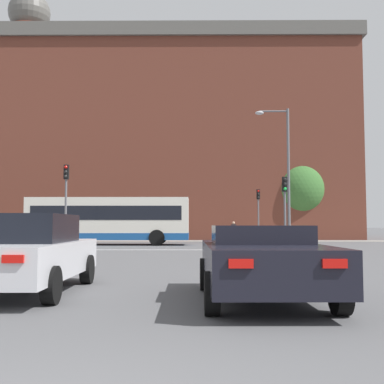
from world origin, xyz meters
The scene contains 12 objects.
stop_line_strip centered at (0.00, 22.48, 0.00)m, with size 9.49×0.30×0.01m, color silver.
far_pavement centered at (0.00, 36.21, 0.01)m, with size 70.55×2.50×0.01m, color gray.
brick_civic_building centered at (-2.09, 46.29, 9.87)m, with size 36.29×15.61×25.81m.
car_saloon_left centered at (-2.19, 6.52, 0.77)m, with size 2.07×4.65×1.52m.
car_roadster_right centered at (2.26, 5.58, 0.68)m, with size 2.14×4.43×1.30m.
bus_crossing_lead centered at (-4.57, 28.69, 1.64)m, with size 10.42×2.74×3.07m.
traffic_light_near_right centered at (5.90, 22.92, 2.63)m, with size 0.26×0.31×3.89m.
traffic_light_near_left centered at (-5.98, 23.25, 3.07)m, with size 0.26×0.31×4.60m.
traffic_light_far_right centered at (6.13, 35.64, 2.80)m, with size 0.26×0.31×4.16m.
street_lamp_junction centered at (6.23, 25.05, 4.88)m, with size 1.99×0.36×8.13m.
pedestrian_waiting centered at (4.22, 36.68, 0.91)m, with size 0.42×0.26×1.58m.
tree_by_building centered at (10.42, 40.48, 4.45)m, with size 5.05×5.05×7.11m.
Camera 1 is at (1.11, -2.86, 1.31)m, focal length 45.00 mm.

